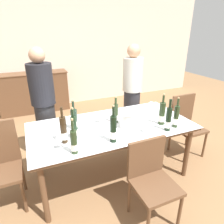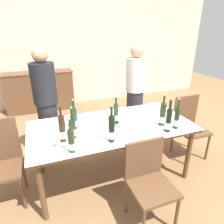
# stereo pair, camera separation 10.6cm
# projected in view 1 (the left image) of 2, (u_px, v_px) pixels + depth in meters

# --- Properties ---
(ground_plane) EXTENTS (12.00, 12.00, 0.00)m
(ground_plane) POSITION_uv_depth(u_px,v_px,m) (112.00, 174.00, 2.79)
(ground_plane) COLOR olive
(back_wall) EXTENTS (8.00, 0.10, 2.80)m
(back_wall) POSITION_uv_depth(u_px,v_px,m) (61.00, 49.00, 4.91)
(back_wall) COLOR beige
(back_wall) RESTS_ON ground_plane
(sideboard_cabinet) EXTENTS (1.59, 0.46, 0.94)m
(sideboard_cabinet) POSITION_uv_depth(u_px,v_px,m) (34.00, 92.00, 4.75)
(sideboard_cabinet) COLOR brown
(sideboard_cabinet) RESTS_ON ground_plane
(dining_table) EXTENTS (2.01, 1.00, 0.77)m
(dining_table) POSITION_uv_depth(u_px,v_px,m) (112.00, 130.00, 2.52)
(dining_table) COLOR brown
(dining_table) RESTS_ON ground_plane
(ice_bucket) EXTENTS (0.21, 0.21, 0.19)m
(ice_bucket) POSITION_uv_depth(u_px,v_px,m) (128.00, 119.00, 2.41)
(ice_bucket) COLOR white
(ice_bucket) RESTS_ON dining_table
(wine_bottle_0) EXTENTS (0.08, 0.08, 0.37)m
(wine_bottle_0) POSITION_uv_depth(u_px,v_px,m) (74.00, 120.00, 2.35)
(wine_bottle_0) COLOR #1E3323
(wine_bottle_0) RESTS_ON dining_table
(wine_bottle_1) EXTENTS (0.07, 0.07, 0.37)m
(wine_bottle_1) POSITION_uv_depth(u_px,v_px,m) (74.00, 142.00, 1.90)
(wine_bottle_1) COLOR #28381E
(wine_bottle_1) RESTS_ON dining_table
(wine_bottle_2) EXTENTS (0.07, 0.07, 0.42)m
(wine_bottle_2) POSITION_uv_depth(u_px,v_px,m) (113.00, 130.00, 2.08)
(wine_bottle_2) COLOR black
(wine_bottle_2) RESTS_ON dining_table
(wine_bottle_3) EXTENTS (0.07, 0.07, 0.40)m
(wine_bottle_3) POSITION_uv_depth(u_px,v_px,m) (64.00, 131.00, 2.07)
(wine_bottle_3) COLOR #332314
(wine_bottle_3) RESTS_ON dining_table
(wine_bottle_4) EXTENTS (0.06, 0.06, 0.35)m
(wine_bottle_4) POSITION_uv_depth(u_px,v_px,m) (116.00, 114.00, 2.52)
(wine_bottle_4) COLOR #28381E
(wine_bottle_4) RESTS_ON dining_table
(wine_bottle_5) EXTENTS (0.07, 0.07, 0.37)m
(wine_bottle_5) POSITION_uv_depth(u_px,v_px,m) (74.00, 129.00, 2.14)
(wine_bottle_5) COLOR black
(wine_bottle_5) RESTS_ON dining_table
(wine_bottle_6) EXTENTS (0.07, 0.07, 0.39)m
(wine_bottle_6) POSITION_uv_depth(u_px,v_px,m) (168.00, 120.00, 2.32)
(wine_bottle_6) COLOR black
(wine_bottle_6) RESTS_ON dining_table
(wine_bottle_7) EXTENTS (0.08, 0.08, 0.40)m
(wine_bottle_7) POSITION_uv_depth(u_px,v_px,m) (162.00, 114.00, 2.47)
(wine_bottle_7) COLOR #28381E
(wine_bottle_7) RESTS_ON dining_table
(wine_bottle_8) EXTENTS (0.06, 0.06, 0.38)m
(wine_bottle_8) POSITION_uv_depth(u_px,v_px,m) (176.00, 117.00, 2.40)
(wine_bottle_8) COLOR #28381E
(wine_bottle_8) RESTS_ON dining_table
(wine_glass_0) EXTENTS (0.07, 0.07, 0.14)m
(wine_glass_0) POSITION_uv_depth(u_px,v_px,m) (59.00, 140.00, 1.96)
(wine_glass_0) COLOR white
(wine_glass_0) RESTS_ON dining_table
(wine_glass_1) EXTENTS (0.09, 0.09, 0.15)m
(wine_glass_1) POSITION_uv_depth(u_px,v_px,m) (146.00, 124.00, 2.29)
(wine_glass_1) COLOR white
(wine_glass_1) RESTS_ON dining_table
(wine_glass_2) EXTENTS (0.07, 0.07, 0.13)m
(wine_glass_2) POSITION_uv_depth(u_px,v_px,m) (100.00, 116.00, 2.52)
(wine_glass_2) COLOR white
(wine_glass_2) RESTS_ON dining_table
(wine_glass_3) EXTENTS (0.07, 0.07, 0.15)m
(wine_glass_3) POSITION_uv_depth(u_px,v_px,m) (151.00, 104.00, 2.86)
(wine_glass_3) COLOR white
(wine_glass_3) RESTS_ON dining_table
(chair_near_front) EXTENTS (0.42, 0.42, 0.87)m
(chair_near_front) POSITION_uv_depth(u_px,v_px,m) (151.00, 176.00, 2.01)
(chair_near_front) COLOR brown
(chair_near_front) RESTS_ON ground_plane
(chair_right_end) EXTENTS (0.42, 0.42, 0.94)m
(chair_right_end) POSITION_uv_depth(u_px,v_px,m) (186.00, 121.00, 3.13)
(chair_right_end) COLOR brown
(chair_right_end) RESTS_ON ground_plane
(chair_left_end) EXTENTS (0.42, 0.42, 0.98)m
(chair_left_end) POSITION_uv_depth(u_px,v_px,m) (0.00, 161.00, 2.18)
(chair_left_end) COLOR brown
(chair_left_end) RESTS_ON ground_plane
(person_host) EXTENTS (0.33, 0.33, 1.67)m
(person_host) POSITION_uv_depth(u_px,v_px,m) (44.00, 108.00, 2.83)
(person_host) COLOR #262628
(person_host) RESTS_ON ground_plane
(person_guest_left) EXTENTS (0.33, 0.33, 1.66)m
(person_guest_left) POSITION_uv_depth(u_px,v_px,m) (132.00, 94.00, 3.42)
(person_guest_left) COLOR #2D2D33
(person_guest_left) RESTS_ON ground_plane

